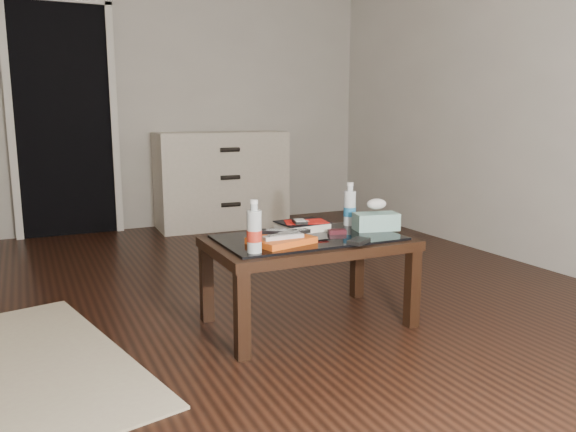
% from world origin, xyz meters
% --- Properties ---
extents(ground, '(5.00, 5.00, 0.00)m').
position_xyz_m(ground, '(0.00, 0.00, 0.00)').
color(ground, black).
rests_on(ground, ground).
extents(doorway, '(0.90, 0.08, 2.07)m').
position_xyz_m(doorway, '(-0.40, 2.47, 1.02)').
color(doorway, black).
rests_on(doorway, ground).
extents(coffee_table, '(1.00, 0.60, 0.46)m').
position_xyz_m(coffee_table, '(0.52, -0.37, 0.40)').
color(coffee_table, black).
rests_on(coffee_table, ground).
extents(dresser, '(1.22, 0.56, 0.90)m').
position_xyz_m(dresser, '(0.94, 2.23, 0.45)').
color(dresser, beige).
rests_on(dresser, ground).
extents(magazines, '(0.32, 0.28, 0.03)m').
position_xyz_m(magazines, '(0.34, -0.45, 0.48)').
color(magazines, '#E65615').
rests_on(magazines, coffee_table).
extents(remote_silver, '(0.20, 0.05, 0.02)m').
position_xyz_m(remote_silver, '(0.33, -0.48, 0.50)').
color(remote_silver, '#BAB9BE').
rests_on(remote_silver, magazines).
extents(remote_black_front, '(0.21, 0.11, 0.02)m').
position_xyz_m(remote_black_front, '(0.40, -0.43, 0.50)').
color(remote_black_front, black).
rests_on(remote_black_front, magazines).
extents(remote_black_back, '(0.20, 0.14, 0.02)m').
position_xyz_m(remote_black_back, '(0.37, -0.38, 0.50)').
color(remote_black_back, black).
rests_on(remote_black_back, magazines).
extents(textbook, '(0.27, 0.22, 0.05)m').
position_xyz_m(textbook, '(0.57, -0.22, 0.48)').
color(textbook, black).
rests_on(textbook, coffee_table).
extents(dvd_mailers, '(0.22, 0.19, 0.01)m').
position_xyz_m(dvd_mailers, '(0.56, -0.24, 0.51)').
color(dvd_mailers, red).
rests_on(dvd_mailers, textbook).
extents(ipod, '(0.09, 0.12, 0.02)m').
position_xyz_m(ipod, '(0.52, -0.28, 0.52)').
color(ipod, black).
rests_on(ipod, dvd_mailers).
extents(flip_phone, '(0.10, 0.07, 0.02)m').
position_xyz_m(flip_phone, '(0.69, -0.38, 0.47)').
color(flip_phone, black).
rests_on(flip_phone, coffee_table).
extents(wallet, '(0.14, 0.12, 0.02)m').
position_xyz_m(wallet, '(0.67, -0.61, 0.47)').
color(wallet, black).
rests_on(wallet, coffee_table).
extents(water_bottle_left, '(0.07, 0.07, 0.24)m').
position_xyz_m(water_bottle_left, '(0.15, -0.56, 0.58)').
color(water_bottle_left, silver).
rests_on(water_bottle_left, coffee_table).
extents(water_bottle_right, '(0.07, 0.07, 0.24)m').
position_xyz_m(water_bottle_right, '(0.86, -0.21, 0.58)').
color(water_bottle_right, silver).
rests_on(water_bottle_right, coffee_table).
extents(tissue_box, '(0.25, 0.17, 0.09)m').
position_xyz_m(tissue_box, '(0.92, -0.38, 0.51)').
color(tissue_box, '#227E77').
rests_on(tissue_box, coffee_table).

